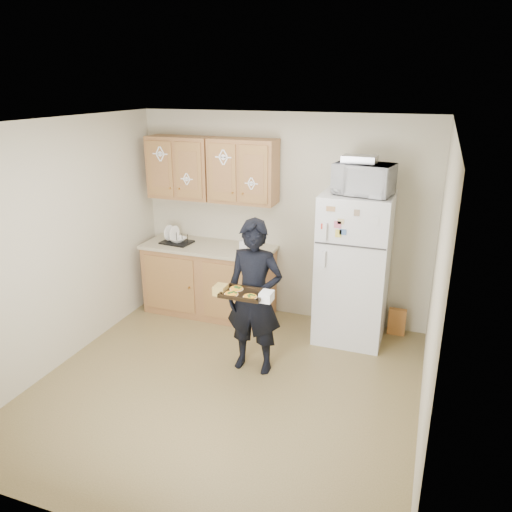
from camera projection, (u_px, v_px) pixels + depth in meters
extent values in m
plane|color=brown|center=(226.00, 386.00, 4.88)|extent=(3.60, 3.60, 0.00)
plane|color=beige|center=(220.00, 123.00, 4.05)|extent=(3.60, 3.60, 0.00)
cube|color=beige|center=(282.00, 218.00, 6.06)|extent=(3.60, 0.04, 2.50)
cube|color=beige|center=(99.00, 370.00, 2.87)|extent=(3.60, 0.04, 2.50)
cube|color=beige|center=(60.00, 246.00, 5.04)|extent=(0.04, 3.60, 2.50)
cube|color=beige|center=(435.00, 294.00, 3.89)|extent=(0.04, 3.60, 2.50)
cube|color=white|center=(353.00, 268.00, 5.56)|extent=(0.75, 0.70, 1.70)
cube|color=brown|center=(210.00, 281.00, 6.32)|extent=(1.60, 0.60, 0.86)
cube|color=#B8B08D|center=(208.00, 247.00, 6.17)|extent=(1.64, 0.64, 0.04)
cube|color=brown|center=(181.00, 167.00, 6.11)|extent=(0.80, 0.33, 0.75)
cube|color=brown|center=(243.00, 171.00, 5.85)|extent=(0.80, 0.33, 0.75)
cube|color=#C68E46|center=(397.00, 322.00, 5.84)|extent=(0.20, 0.07, 0.32)
imported|color=black|center=(254.00, 297.00, 4.95)|extent=(0.58, 0.38, 1.59)
cube|color=black|center=(243.00, 294.00, 4.63)|extent=(0.40, 0.29, 0.04)
cylinder|color=gold|center=(231.00, 294.00, 4.59)|extent=(0.13, 0.13, 0.02)
cylinder|color=gold|center=(250.00, 297.00, 4.53)|extent=(0.13, 0.13, 0.02)
cylinder|color=gold|center=(237.00, 289.00, 4.71)|extent=(0.13, 0.13, 0.02)
imported|color=white|center=(364.00, 179.00, 5.17)|extent=(0.65, 0.49, 0.33)
cube|color=#B3B3BA|center=(360.00, 159.00, 5.15)|extent=(0.36, 0.26, 0.07)
cube|color=black|center=(177.00, 237.00, 6.25)|extent=(0.39, 0.31, 0.15)
imported|color=white|center=(177.00, 240.00, 6.25)|extent=(0.27, 0.27, 0.05)
imported|color=white|center=(244.00, 244.00, 5.90)|extent=(0.10, 0.10, 0.21)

